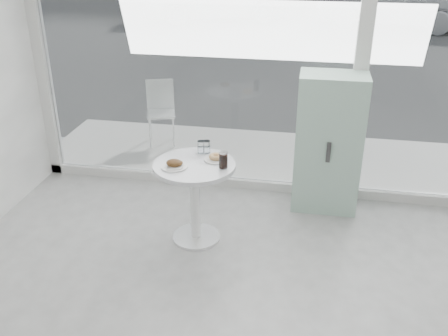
% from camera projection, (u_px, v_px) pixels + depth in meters
% --- Properties ---
extents(room_shell, '(6.00, 6.00, 6.00)m').
position_uv_depth(room_shell, '(155.00, 179.00, 1.56)').
color(room_shell, white).
rests_on(room_shell, ground).
extents(storefront, '(5.00, 0.14, 3.00)m').
position_uv_depth(storefront, '(277.00, 32.00, 4.79)').
color(storefront, silver).
rests_on(storefront, ground).
extents(main_table, '(0.72, 0.72, 0.77)m').
position_uv_depth(main_table, '(195.00, 186.00, 4.42)').
color(main_table, white).
rests_on(main_table, ground).
extents(patio_deck, '(5.60, 1.60, 0.05)m').
position_uv_depth(patio_deck, '(270.00, 157.00, 6.24)').
color(patio_deck, beige).
rests_on(patio_deck, ground).
extents(street, '(40.00, 24.00, 0.00)m').
position_uv_depth(street, '(306.00, 12.00, 17.05)').
color(street, '#393939').
rests_on(street, ground).
extents(mint_cabinet, '(0.64, 0.45, 1.39)m').
position_uv_depth(mint_cabinet, '(328.00, 143.00, 4.92)').
color(mint_cabinet, '#8DB4A1').
rests_on(mint_cabinet, ground).
extents(patio_chair, '(0.44, 0.44, 0.82)m').
position_uv_depth(patio_chair, '(161.00, 108.00, 6.44)').
color(patio_chair, white).
rests_on(patio_chair, patio_deck).
extents(car_silver, '(4.53, 2.60, 1.41)m').
position_uv_depth(car_silver, '(398.00, 2.00, 14.07)').
color(car_silver, '#ABADB3').
rests_on(car_silver, street).
extents(plate_fritter, '(0.23, 0.23, 0.07)m').
position_uv_depth(plate_fritter, '(175.00, 164.00, 4.25)').
color(plate_fritter, silver).
rests_on(plate_fritter, main_table).
extents(plate_donut, '(0.21, 0.21, 0.05)m').
position_uv_depth(plate_donut, '(216.00, 158.00, 4.38)').
color(plate_donut, silver).
rests_on(plate_donut, main_table).
extents(water_tumbler_a, '(0.07, 0.07, 0.11)m').
position_uv_depth(water_tumbler_a, '(201.00, 148.00, 4.51)').
color(water_tumbler_a, white).
rests_on(water_tumbler_a, main_table).
extents(water_tumbler_b, '(0.07, 0.07, 0.12)m').
position_uv_depth(water_tumbler_b, '(206.00, 148.00, 4.51)').
color(water_tumbler_b, white).
rests_on(water_tumbler_b, main_table).
extents(cola_glass, '(0.07, 0.07, 0.14)m').
position_uv_depth(cola_glass, '(223.00, 160.00, 4.22)').
color(cola_glass, white).
rests_on(cola_glass, main_table).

